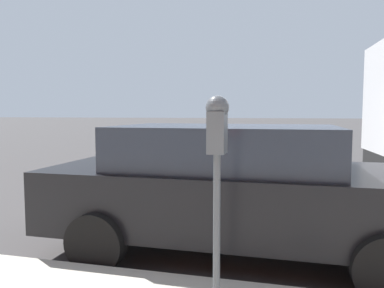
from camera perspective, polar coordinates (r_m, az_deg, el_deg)
The scene contains 3 objects.
ground_plane at distance 5.74m, azimuth 14.31°, elevation -12.33°, with size 220.00×220.00×0.00m, color #3D3A3A.
parking_meter at distance 3.03m, azimuth 3.86°, elevation 0.03°, with size 0.21×0.19×1.66m.
car_black at distance 4.50m, azimuth 6.86°, elevation -6.41°, with size 2.06×4.52×1.52m.
Camera 1 is at (-5.49, 0.05, 1.68)m, focal length 35.00 mm.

